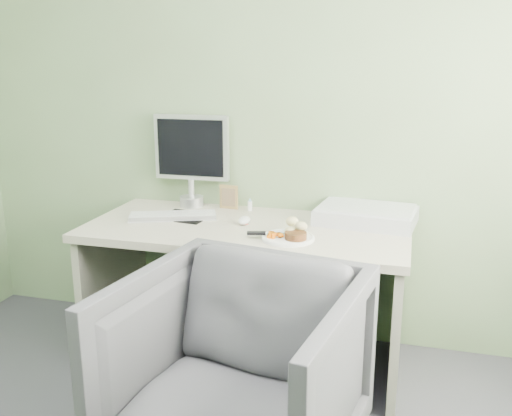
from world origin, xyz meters
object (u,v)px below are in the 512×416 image
(desk, at_px, (246,261))
(desk_chair, at_px, (237,376))
(plate, at_px, (288,238))
(scanner, at_px, (366,216))
(monitor, at_px, (192,155))

(desk, distance_m, desk_chair, 0.85)
(desk, distance_m, plate, 0.35)
(scanner, distance_m, monitor, 1.01)
(desk, bearing_deg, desk_chair, -76.01)
(desk_chair, bearing_deg, scanner, 79.54)
(monitor, bearing_deg, desk_chair, -62.85)
(plate, distance_m, monitor, 0.85)
(plate, height_order, scanner, scanner)
(desk, bearing_deg, plate, -31.91)
(desk, xyz_separation_m, plate, (0.25, -0.15, 0.19))
(plate, relative_size, desk_chair, 0.28)
(desk, xyz_separation_m, scanner, (0.57, 0.22, 0.22))
(monitor, bearing_deg, scanner, -7.13)
(plate, xyz_separation_m, scanner, (0.32, 0.37, 0.03))
(desk, height_order, plate, plate)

